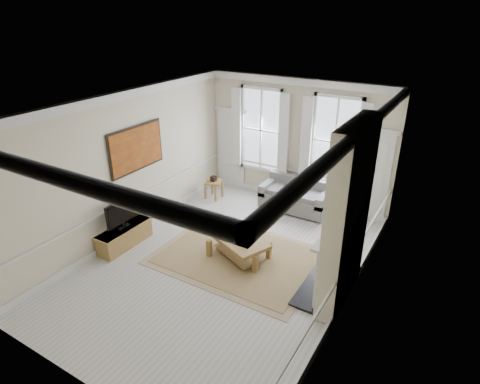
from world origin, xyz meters
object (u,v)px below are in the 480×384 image
Objects in this scene: sofa at (296,197)px; tv_stand at (125,236)px; coffee_table at (239,241)px; side_table at (214,184)px.

sofa reaches higher than tv_stand.
coffee_table is at bearing -92.53° from sofa.
side_table is 3.11m from coffee_table.
tv_stand is (-2.49, -0.91, -0.17)m from coffee_table.
sofa is at bearing 54.67° from tv_stand.
sofa is 4.52m from tv_stand.
sofa is 1.34× the size of tv_stand.
coffee_table is 2.66m from tv_stand.
tv_stand is (-2.61, -3.69, -0.12)m from sofa.
coffee_table is at bearing -45.78° from side_table.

